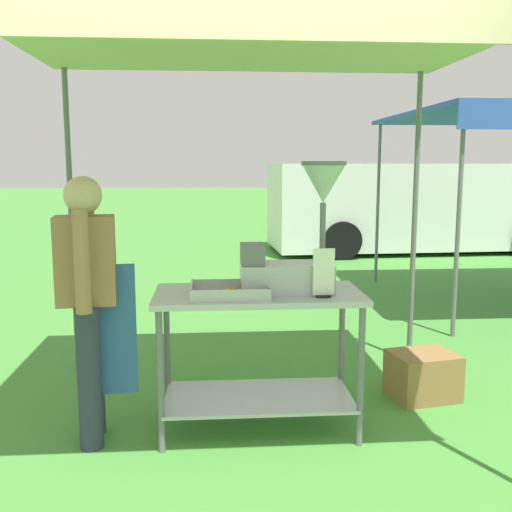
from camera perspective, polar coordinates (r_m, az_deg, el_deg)
name	(u,v)px	position (r m, az deg, el deg)	size (l,w,h in m)	color
ground_plane	(216,277)	(8.86, -3.93, -2.07)	(70.00, 70.00, 0.00)	#478E38
stall_canopy	(257,46)	(3.72, 0.12, 19.62)	(3.00, 2.36, 2.46)	slate
donut_cart	(258,332)	(3.71, 0.23, -7.38)	(1.28, 0.63, 0.90)	#B7B7BC
donut_tray	(230,293)	(3.53, -2.50, -3.56)	(0.47, 0.34, 0.07)	#B7B7BC
donut_fryer	(297,243)	(3.60, 3.95, 1.23)	(0.64, 0.28, 0.80)	#B7B7BC
menu_sign	(324,276)	(3.49, 6.56, -1.95)	(0.13, 0.05, 0.29)	black
vendor	(88,296)	(3.64, -15.91, -3.76)	(0.46, 0.54, 1.61)	#2D3347
supply_crate	(423,375)	(4.51, 15.82, -11.05)	(0.51, 0.44, 0.33)	olive
van_white	(419,206)	(11.99, 15.51, 4.72)	(5.80, 2.29, 1.69)	white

